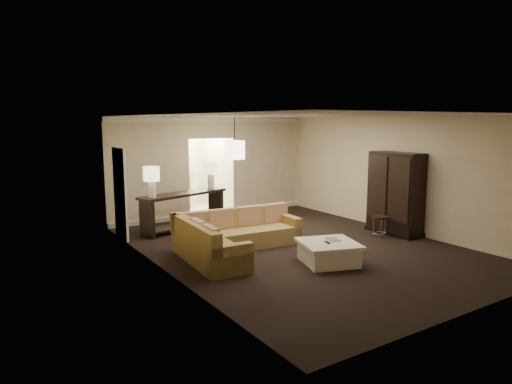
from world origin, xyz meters
TOP-DOWN VIEW (x-y plane):
  - ground at (0.00, 0.00)m, footprint 8.00×8.00m
  - wall_back at (0.00, 4.00)m, footprint 6.00×0.04m
  - wall_front at (0.00, -4.00)m, footprint 6.00×0.04m
  - wall_left at (-3.00, 0.00)m, footprint 0.04×8.00m
  - wall_right at (3.00, 0.00)m, footprint 0.04×8.00m
  - ceiling at (0.00, 0.00)m, footprint 6.00×8.00m
  - crown_molding at (0.00, 3.95)m, footprint 6.00×0.10m
  - baseboard at (0.00, 3.95)m, footprint 6.00×0.10m
  - side_door at (-2.97, 2.80)m, footprint 0.05×0.90m
  - foyer at (0.00, 5.34)m, footprint 1.44×2.02m
  - sectional_sofa at (-1.41, 0.43)m, footprint 2.86×2.23m
  - coffee_table at (-0.20, -1.20)m, footprint 1.31×1.31m
  - console_table at (-1.40, 2.83)m, footprint 2.48×1.20m
  - armoire at (2.69, -0.28)m, footprint 0.58×1.36m
  - drink_table at (2.15, -0.34)m, footprint 0.39×0.39m
  - table_lamp_left at (-2.30, 2.57)m, footprint 0.37×0.37m
  - table_lamp_right at (-0.50, 3.09)m, footprint 0.37×0.37m
  - pendant_light at (0.00, 2.70)m, footprint 0.38×0.38m
  - person at (-0.17, 5.60)m, footprint 0.72×0.52m

SIDE VIEW (x-z plane):
  - ground at x=0.00m, z-range 0.00..0.00m
  - baseboard at x=0.00m, z-range 0.00..0.12m
  - coffee_table at x=-0.20m, z-range 0.00..0.43m
  - sectional_sofa at x=-1.41m, z-range -0.08..0.74m
  - drink_table at x=2.15m, z-range 0.11..0.60m
  - console_table at x=-1.40m, z-range 0.09..1.02m
  - person at x=-0.17m, z-range 0.00..1.87m
  - armoire at x=2.69m, z-range -0.04..1.92m
  - side_door at x=-2.97m, z-range 0.00..2.10m
  - foyer at x=0.00m, z-range -0.10..2.70m
  - wall_back at x=0.00m, z-range 0.00..2.80m
  - wall_front at x=0.00m, z-range 0.00..2.80m
  - wall_left at x=-3.00m, z-range 0.00..2.80m
  - wall_right at x=3.00m, z-range 0.00..2.80m
  - table_lamp_left at x=-2.30m, z-range 1.05..1.77m
  - table_lamp_right at x=-0.50m, z-range 1.05..1.77m
  - pendant_light at x=0.00m, z-range 1.41..2.50m
  - crown_molding at x=0.00m, z-range 2.67..2.79m
  - ceiling at x=0.00m, z-range 2.79..2.81m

